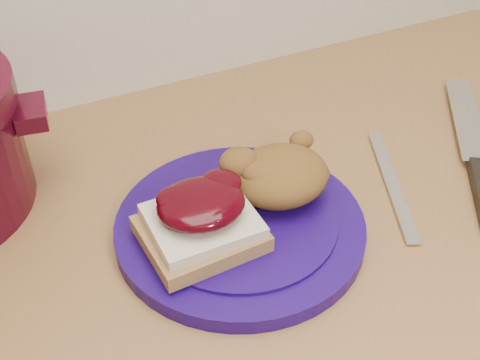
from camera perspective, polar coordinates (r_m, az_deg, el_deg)
name	(u,v)px	position (r m, az deg, el deg)	size (l,w,h in m)	color
plate	(240,227)	(0.60, 0.00, -4.45)	(0.25, 0.25, 0.02)	#180654
sandwich	(201,219)	(0.56, -3.72, -3.76)	(0.11, 0.10, 0.05)	olive
stuffing_mound	(280,176)	(0.60, 3.80, 0.42)	(0.10, 0.09, 0.05)	brown
chef_knife	(480,172)	(0.72, 21.78, 0.72)	(0.19, 0.26, 0.02)	black
butter_knife	(392,183)	(0.68, 14.23, -0.27)	(0.19, 0.01, 0.00)	silver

